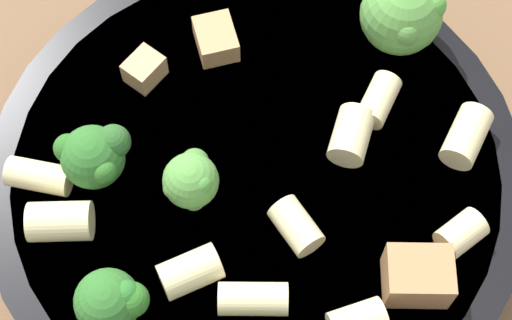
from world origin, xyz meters
name	(u,v)px	position (x,y,z in m)	size (l,w,h in m)	color
ground_plane	(256,197)	(0.00, 0.00, 0.00)	(2.00, 2.00, 0.00)	brown
pasta_bowl	(256,181)	(0.00, 0.00, 0.02)	(0.25, 0.25, 0.03)	black
broccoli_floret_0	(403,10)	(-0.10, -0.03, 0.06)	(0.04, 0.04, 0.04)	#93B766
broccoli_floret_1	(94,156)	(0.06, -0.03, 0.05)	(0.03, 0.03, 0.03)	#9EC175
broccoli_floret_2	(112,301)	(0.09, 0.03, 0.05)	(0.03, 0.03, 0.03)	#84AD60
broccoli_floret_3	(190,178)	(0.03, 0.00, 0.05)	(0.03, 0.02, 0.03)	#9EC175
rigatoni_0	(39,176)	(0.09, -0.04, 0.04)	(0.01, 0.01, 0.03)	beige
rigatoni_1	(288,230)	(0.00, 0.04, 0.04)	(0.02, 0.02, 0.02)	beige
rigatoni_2	(351,135)	(-0.04, 0.01, 0.04)	(0.02, 0.02, 0.03)	beige
rigatoni_3	(383,105)	(-0.07, 0.00, 0.04)	(0.01, 0.01, 0.03)	beige
rigatoni_5	(60,221)	(0.09, -0.02, 0.04)	(0.02, 0.02, 0.03)	beige
rigatoni_6	(253,299)	(0.03, 0.06, 0.04)	(0.01, 0.01, 0.03)	beige
rigatoni_7	(461,234)	(-0.06, 0.07, 0.04)	(0.01, 0.01, 0.02)	beige
rigatoni_8	(466,136)	(-0.09, 0.04, 0.04)	(0.02, 0.02, 0.03)	beige
rigatoni_9	(190,272)	(0.05, 0.03, 0.04)	(0.02, 0.02, 0.03)	beige
chicken_chunk_0	(216,39)	(-0.02, -0.07, 0.04)	(0.02, 0.02, 0.01)	tan
chicken_chunk_1	(418,276)	(-0.03, 0.08, 0.04)	(0.03, 0.02, 0.02)	#A87A4C
chicken_chunk_2	(144,69)	(0.02, -0.07, 0.04)	(0.02, 0.01, 0.01)	tan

